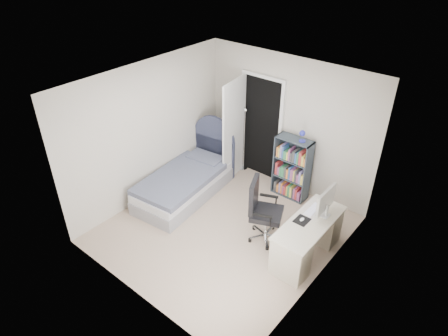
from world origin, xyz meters
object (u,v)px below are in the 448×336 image
Objects in this scene: floor_lamp at (244,145)px; office_chair at (261,208)px; bed at (187,181)px; bookcase at (292,170)px; desk at (308,237)px; nightstand at (229,151)px.

floor_lamp reaches higher than office_chair.
bookcase is (1.51, 1.18, 0.27)m from bed.
office_chair is (-0.79, -0.11, 0.23)m from desk.
office_chair is (1.46, -1.47, 0.03)m from floor_lamp.
desk reaches higher than office_chair.
floor_lamp is at bearing 14.19° from nightstand.
desk reaches higher than nightstand.
floor_lamp is 2.07m from office_chair.
nightstand is 0.40× the size of floor_lamp.
bed is at bearing 179.77° from desk.
office_chair is at bearing -45.21° from floor_lamp.
bed is at bearing -102.16° from floor_lamp.
office_chair is (1.75, -0.12, 0.32)m from bed.
bed is 1.54× the size of desk.
floor_lamp is at bearing 172.51° from bookcase.
bed is 1.27m from nightstand.
bed is 1.78m from office_chair.
office_chair is (1.76, -1.39, 0.24)m from nightstand.
floor_lamp is 2.63m from desk.
desk is (2.55, -1.28, 0.01)m from nightstand.
bookcase is (1.52, -0.08, 0.19)m from nightstand.
nightstand is 0.40× the size of desk.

